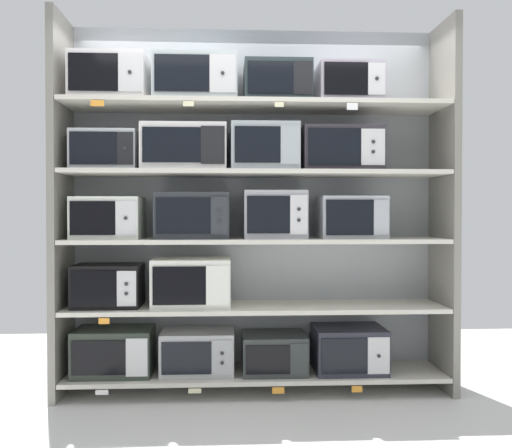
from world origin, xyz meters
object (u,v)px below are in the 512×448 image
at_px(microwave_11, 185,148).
at_px(microwave_15, 196,80).
at_px(microwave_6, 108,218).
at_px(microwave_9, 351,217).
at_px(microwave_7, 193,216).
at_px(microwave_3, 349,349).
at_px(microwave_14, 111,79).
at_px(microwave_13, 341,150).
at_px(microwave_0, 114,351).
at_px(microwave_17, 348,86).
at_px(microwave_12, 264,148).
at_px(microwave_1, 198,352).
at_px(microwave_5, 192,282).
at_px(microwave_4, 108,285).
at_px(microwave_8, 274,215).
at_px(microwave_10, 106,151).
at_px(microwave_16, 277,84).
at_px(microwave_2, 274,353).

distance_m(microwave_11, microwave_15, 0.47).
relative_size(microwave_6, microwave_9, 1.01).
bearing_deg(microwave_9, microwave_7, 179.99).
relative_size(microwave_3, microwave_14, 0.98).
bearing_deg(microwave_13, microwave_0, 179.99).
bearing_deg(microwave_15, microwave_9, -0.01).
bearing_deg(microwave_0, microwave_17, -0.01).
bearing_deg(microwave_17, microwave_12, 179.97).
bearing_deg(microwave_7, microwave_15, 0.00).
bearing_deg(microwave_6, microwave_7, 0.00).
relative_size(microwave_0, microwave_1, 1.05).
xyz_separation_m(microwave_5, microwave_11, (-0.05, 0.00, 0.93)).
height_order(microwave_5, microwave_15, microwave_15).
xyz_separation_m(microwave_12, microwave_13, (0.54, -0.00, -0.01)).
bearing_deg(microwave_14, microwave_4, -179.57).
bearing_deg(microwave_11, microwave_17, -0.02).
relative_size(microwave_0, microwave_11, 0.92).
distance_m(microwave_8, microwave_10, 1.24).
height_order(microwave_7, microwave_14, microwave_14).
relative_size(microwave_7, microwave_16, 1.10).
distance_m(microwave_1, microwave_13, 1.73).
relative_size(microwave_4, microwave_6, 0.99).
bearing_deg(microwave_13, microwave_17, 0.00).
distance_m(microwave_4, microwave_6, 0.47).
height_order(microwave_5, microwave_8, microwave_8).
bearing_deg(microwave_6, microwave_12, 0.01).
bearing_deg(microwave_11, microwave_8, -0.01).
bearing_deg(microwave_5, microwave_7, -0.08).
bearing_deg(microwave_13, microwave_11, 179.98).
bearing_deg(microwave_1, microwave_11, 179.98).
distance_m(microwave_2, microwave_6, 1.48).
height_order(microwave_9, microwave_16, microwave_16).
relative_size(microwave_10, microwave_12, 0.95).
bearing_deg(microwave_4, microwave_8, 0.01).
relative_size(microwave_0, microwave_3, 1.08).
relative_size(microwave_2, microwave_7, 0.88).
height_order(microwave_5, microwave_11, microwave_11).
height_order(microwave_13, microwave_15, microwave_15).
height_order(microwave_2, microwave_7, microwave_7).
height_order(microwave_16, microwave_17, microwave_16).
bearing_deg(microwave_17, microwave_2, 179.96).
height_order(microwave_0, microwave_8, microwave_8).
bearing_deg(microwave_14, microwave_6, 179.94).
height_order(microwave_5, microwave_7, microwave_7).
height_order(microwave_15, microwave_17, microwave_15).
bearing_deg(microwave_9, microwave_0, 179.99).
height_order(microwave_13, microwave_17, microwave_17).
xyz_separation_m(microwave_8, microwave_17, (0.51, -0.00, 0.90)).
relative_size(microwave_12, microwave_17, 1.06).
bearing_deg(microwave_14, microwave_15, 0.01).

